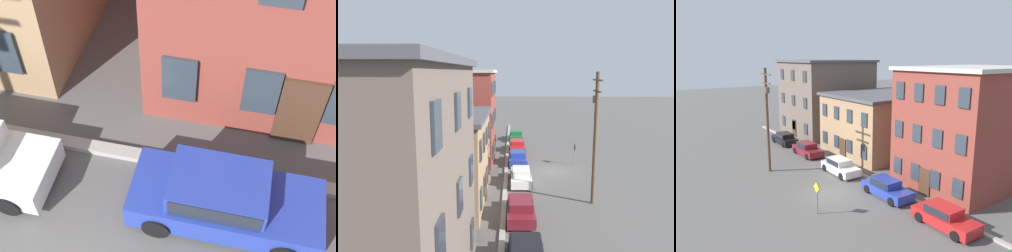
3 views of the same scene
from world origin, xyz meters
TOP-DOWN VIEW (x-y plane):
  - kerb_strip at (0.00, 4.50)m, footprint 56.00×0.36m
  - car_blue at (2.75, 3.31)m, footprint 4.40×1.92m

SIDE VIEW (x-z plane):
  - kerb_strip at x=0.00m, z-range 0.00..0.16m
  - car_blue at x=2.75m, z-range 0.03..1.46m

